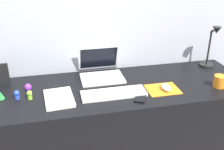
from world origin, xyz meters
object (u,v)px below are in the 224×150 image
at_px(toy_figurine_purple, 28,87).
at_px(toy_figurine_green, 0,95).
at_px(cell_phone, 141,97).
at_px(keyboard, 114,94).
at_px(desk_lamp, 211,48).
at_px(picture_frame, 0,74).
at_px(toy_figurine_blue, 17,95).
at_px(laptop, 101,69).
at_px(coffee_mug, 220,81).
at_px(notebook_pad, 59,98).
at_px(mouse, 166,88).
at_px(toy_figurine_lime, 30,95).

xyz_separation_m(toy_figurine_purple, toy_figurine_green, (-0.16, -0.07, 0.00)).
xyz_separation_m(cell_phone, toy_figurine_green, (-0.84, 0.18, 0.02)).
xyz_separation_m(keyboard, cell_phone, (0.16, -0.07, -0.01)).
height_order(toy_figurine_purple, toy_figurine_green, same).
bearing_deg(keyboard, desk_lamp, 18.41).
bearing_deg(picture_frame, toy_figurine_blue, -61.15).
distance_m(laptop, toy_figurine_green, 0.69).
height_order(desk_lamp, coffee_mug, desk_lamp).
height_order(laptop, toy_figurine_green, laptop).
bearing_deg(notebook_pad, mouse, -6.76).
relative_size(toy_figurine_purple, toy_figurine_lime, 0.88).
relative_size(mouse, picture_frame, 0.64).
bearing_deg(desk_lamp, picture_frame, 178.61).
relative_size(mouse, cell_phone, 0.75).
bearing_deg(notebook_pad, coffee_mug, -7.48).
height_order(cell_phone, toy_figurine_blue, toy_figurine_blue).
xyz_separation_m(mouse, toy_figurine_purple, (-0.88, 0.19, 0.00)).
height_order(keyboard, toy_figurine_purple, toy_figurine_purple).
bearing_deg(desk_lamp, toy_figurine_green, -173.80).
distance_m(picture_frame, toy_figurine_lime, 0.32).
height_order(mouse, notebook_pad, mouse).
bearing_deg(laptop, desk_lamp, -2.14).
bearing_deg(toy_figurine_lime, keyboard, -6.89).
height_order(coffee_mug, toy_figurine_lime, coffee_mug).
height_order(mouse, picture_frame, picture_frame).
relative_size(toy_figurine_green, toy_figurine_blue, 0.89).
bearing_deg(toy_figurine_purple, desk_lamp, 4.18).
bearing_deg(toy_figurine_purple, cell_phone, -19.82).
xyz_separation_m(desk_lamp, picture_frame, (-1.53, 0.04, -0.08)).
xyz_separation_m(coffee_mug, toy_figurine_lime, (-1.23, 0.11, -0.01)).
distance_m(laptop, picture_frame, 0.69).
distance_m(keyboard, toy_figurine_blue, 0.60).
relative_size(notebook_pad, toy_figurine_blue, 4.24).
bearing_deg(toy_figurine_blue, toy_figurine_green, 164.88).
bearing_deg(toy_figurine_purple, laptop, 14.55).
height_order(toy_figurine_purple, toy_figurine_lime, toy_figurine_lime).
relative_size(laptop, toy_figurine_lime, 5.26).
relative_size(mouse, coffee_mug, 1.18).
bearing_deg(toy_figurine_blue, toy_figurine_lime, -14.26).
relative_size(laptop, notebook_pad, 1.25).
bearing_deg(toy_figurine_green, laptop, 16.46).
distance_m(mouse, desk_lamp, 0.57).
xyz_separation_m(notebook_pad, picture_frame, (-0.38, 0.29, 0.06)).
distance_m(laptop, toy_figurine_purple, 0.52).
distance_m(keyboard, picture_frame, 0.78).
height_order(picture_frame, toy_figurine_green, picture_frame).
bearing_deg(mouse, picture_frame, 163.02).
xyz_separation_m(notebook_pad, toy_figurine_lime, (-0.17, 0.05, 0.02)).
bearing_deg(keyboard, toy_figurine_purple, 161.85).
distance_m(notebook_pad, toy_figurine_purple, 0.25).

